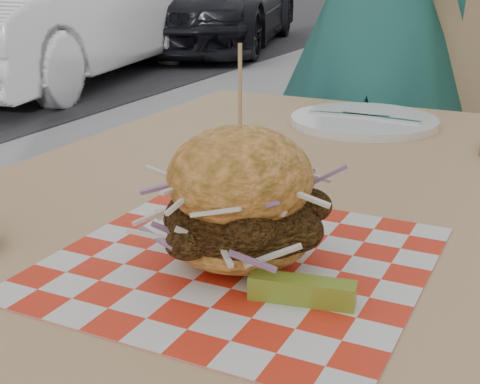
{
  "coord_description": "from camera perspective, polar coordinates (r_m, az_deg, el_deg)",
  "views": [
    {
      "loc": [
        0.46,
        -0.86,
        1.04
      ],
      "look_at": [
        0.19,
        -0.31,
        0.82
      ],
      "focal_mm": 50.0,
      "sensor_mm": 36.0,
      "label": 1
    }
  ],
  "objects": [
    {
      "name": "patio_table",
      "position": [
        0.92,
        3.13,
        -4.34
      ],
      "size": [
        0.8,
        1.2,
        0.75
      ],
      "color": "tan",
      "rests_on": "ground"
    },
    {
      "name": "patio_chair",
      "position": [
        1.81,
        14.97,
        3.01
      ],
      "size": [
        0.44,
        0.45,
        0.95
      ],
      "rotation": [
        0.0,
        0.0,
        -0.06
      ],
      "color": "tan",
      "rests_on": "ground"
    },
    {
      "name": "sandwich",
      "position": [
        0.66,
        0.0,
        -1.07
      ],
      "size": [
        0.19,
        0.19,
        0.22
      ],
      "color": "#F29744",
      "rests_on": "paper_liner"
    },
    {
      "name": "pickle_spear",
      "position": [
        0.6,
        5.31,
        -8.36
      ],
      "size": [
        0.1,
        0.04,
        0.02
      ],
      "primitive_type": "cube",
      "rotation": [
        0.0,
        0.0,
        0.19
      ],
      "color": "olive",
      "rests_on": "paper_liner"
    },
    {
      "name": "place_setting",
      "position": [
        1.26,
        10.53,
        6.0
      ],
      "size": [
        0.27,
        0.27,
        0.02
      ],
      "color": "white",
      "rests_on": "patio_table"
    },
    {
      "name": "car_white",
      "position": [
        6.23,
        -15.15,
        14.76
      ],
      "size": [
        1.97,
        3.91,
        1.23
      ],
      "primitive_type": "imported",
      "rotation": [
        0.0,
        0.0,
        0.18
      ],
      "color": "white",
      "rests_on": "ground"
    },
    {
      "name": "paper_liner",
      "position": [
        0.68,
        -0.0,
        -5.88
      ],
      "size": [
        0.36,
        0.36,
        0.0
      ],
      "primitive_type": "cube",
      "color": "red",
      "rests_on": "patio_table"
    },
    {
      "name": "diner",
      "position": [
        1.84,
        11.3,
        12.92
      ],
      "size": [
        0.68,
        0.51,
        1.7
      ],
      "primitive_type": "imported",
      "rotation": [
        0.0,
        0.0,
        3.32
      ],
      "color": "#28756D",
      "rests_on": "ground"
    }
  ]
}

